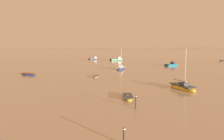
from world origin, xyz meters
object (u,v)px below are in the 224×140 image
at_px(sailboat_moored_0, 183,87).
at_px(rowboat_moored_3, 29,74).
at_px(motorboat_moored_2, 173,65).
at_px(mooring_post_right, 124,137).
at_px(motorboat_moored_0, 95,59).
at_px(rowboat_moored_2, 128,97).
at_px(rowboat_moored_6, 224,61).
at_px(mooring_post_left, 136,102).
at_px(sailboat_moored_1, 121,68).
at_px(motorboat_moored_3, 118,60).
at_px(rowboat_moored_4, 96,76).

relative_size(sailboat_moored_0, rowboat_moored_3, 1.69).
height_order(motorboat_moored_2, mooring_post_right, motorboat_moored_2).
bearing_deg(mooring_post_right, motorboat_moored_0, 73.41).
relative_size(rowboat_moored_2, mooring_post_right, 2.79).
distance_m(rowboat_moored_6, mooring_post_left, 84.87).
xyz_separation_m(sailboat_moored_1, rowboat_moored_3, (-25.01, -3.04, -0.10)).
xyz_separation_m(rowboat_moored_2, mooring_post_left, (-1.24, -4.59, 0.55)).
distance_m(sailboat_moored_0, mooring_post_right, 23.20).
relative_size(motorboat_moored_0, rowboat_moored_6, 1.32).
xyz_separation_m(motorboat_moored_0, rowboat_moored_2, (-20.39, -77.51, -0.12)).
bearing_deg(motorboat_moored_3, sailboat_moored_0, -104.97).
height_order(sailboat_moored_1, mooring_post_right, sailboat_moored_1).
distance_m(rowboat_moored_4, rowboat_moored_6, 69.57).
height_order(sailboat_moored_0, motorboat_moored_2, sailboat_moored_0).
xyz_separation_m(sailboat_moored_0, rowboat_moored_6, (56.41, 42.80, -0.13)).
bearing_deg(rowboat_moored_4, motorboat_moored_0, 7.04).
xyz_separation_m(sailboat_moored_1, rowboat_moored_6, (53.60, 12.48, -0.11)).
height_order(sailboat_moored_1, motorboat_moored_0, sailboat_moored_1).
xyz_separation_m(motorboat_moored_0, mooring_post_right, (-26.89, -90.23, 0.33)).
bearing_deg(mooring_post_right, motorboat_moored_2, 50.20).
bearing_deg(mooring_post_right, sailboat_moored_1, 65.94).
relative_size(sailboat_moored_1, rowboat_moored_3, 1.56).
relative_size(mooring_post_left, mooring_post_right, 1.18).
xyz_separation_m(rowboat_moored_6, mooring_post_right, (-73.92, -58.00, 0.44)).
bearing_deg(rowboat_moored_3, motorboat_moored_0, 105.47).
height_order(sailboat_moored_0, sailboat_moored_1, sailboat_moored_0).
height_order(motorboat_moored_2, rowboat_moored_4, motorboat_moored_2).
height_order(motorboat_moored_0, mooring_post_right, mooring_post_right).
distance_m(motorboat_moored_0, motorboat_moored_3, 13.57).
xyz_separation_m(sailboat_moored_0, mooring_post_left, (-12.26, -7.08, 0.41)).
xyz_separation_m(sailboat_moored_0, motorboat_moored_2, (23.31, 33.79, 0.01)).
relative_size(rowboat_moored_2, motorboat_moored_3, 0.62).
height_order(rowboat_moored_3, motorboat_moored_3, motorboat_moored_3).
distance_m(sailboat_moored_0, rowboat_moored_4, 20.18).
bearing_deg(sailboat_moored_0, rowboat_moored_3, -138.15).
bearing_deg(rowboat_moored_2, mooring_post_right, -6.33).
bearing_deg(sailboat_moored_1, motorboat_moored_0, 29.73).
xyz_separation_m(rowboat_moored_2, motorboat_moored_2, (34.32, 36.28, 0.15)).
height_order(sailboat_moored_1, motorboat_moored_2, sailboat_moored_1).
xyz_separation_m(sailboat_moored_1, mooring_post_left, (-15.06, -37.40, 0.43)).
distance_m(rowboat_moored_2, mooring_post_right, 14.29).
xyz_separation_m(motorboat_moored_3, rowboat_moored_6, (39.86, -20.71, -0.19)).
height_order(rowboat_moored_2, mooring_post_left, mooring_post_left).
distance_m(motorboat_moored_2, rowboat_moored_4, 35.57).
xyz_separation_m(motorboat_moored_3, mooring_post_right, (-34.06, -78.72, 0.25)).
distance_m(rowboat_moored_2, mooring_post_left, 4.79).
height_order(motorboat_moored_0, mooring_post_left, mooring_post_left).
bearing_deg(rowboat_moored_6, mooring_post_right, -99.57).
xyz_separation_m(motorboat_moored_2, mooring_post_left, (-35.57, -40.87, 0.40)).
xyz_separation_m(motorboat_moored_2, mooring_post_right, (-40.82, -49.00, 0.30)).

